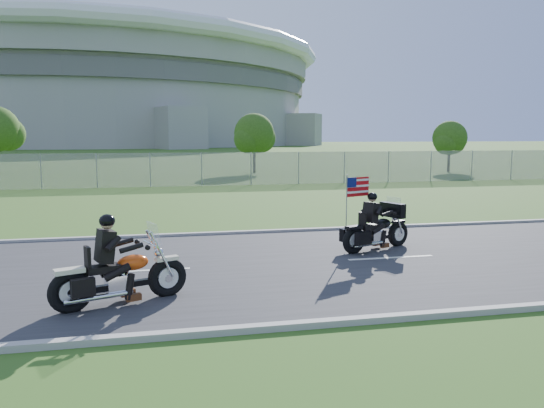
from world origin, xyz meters
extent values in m
plane|color=#38541A|center=(0.00, 0.00, 0.00)|extent=(420.00, 420.00, 0.00)
cube|color=#28282B|center=(0.00, 0.00, 0.02)|extent=(120.00, 8.00, 0.04)
cube|color=#9E9B93|center=(0.00, 4.05, 0.05)|extent=(120.00, 0.18, 0.12)
cube|color=#9E9B93|center=(0.00, -4.05, 0.05)|extent=(120.00, 0.18, 0.12)
cube|color=gray|center=(-5.00, 20.00, 1.00)|extent=(60.00, 0.03, 2.00)
cylinder|color=#A3A099|center=(-20.00, 170.00, 10.00)|extent=(130.00, 130.00, 20.00)
cylinder|color=#605E5B|center=(-20.00, 170.00, 17.00)|extent=(132.00, 132.00, 4.00)
cylinder|color=#A3A099|center=(-20.00, 170.00, 23.00)|extent=(134.00, 134.00, 6.00)
torus|color=white|center=(-20.00, 170.00, 27.00)|extent=(140.40, 140.40, 4.40)
cylinder|color=#382316|center=(6.00, 30.00, 1.26)|extent=(0.22, 0.22, 2.52)
sphere|color=#264512|center=(6.00, 30.00, 3.15)|extent=(3.20, 3.20, 3.20)
sphere|color=#264512|center=(6.64, 30.48, 2.79)|extent=(2.40, 2.40, 2.40)
sphere|color=#264512|center=(5.44, 29.60, 2.70)|extent=(2.24, 2.24, 2.24)
sphere|color=#264512|center=(-13.28, 34.54, 3.10)|extent=(2.70, 2.70, 2.70)
cylinder|color=#382316|center=(22.00, 28.00, 1.12)|extent=(0.22, 0.22, 2.24)
sphere|color=#264512|center=(22.00, 28.00, 2.80)|extent=(2.80, 2.80, 2.80)
sphere|color=#264512|center=(22.56, 28.42, 2.48)|extent=(2.10, 2.10, 2.10)
sphere|color=#264512|center=(21.51, 27.65, 2.40)|extent=(1.96, 1.96, 1.96)
torus|color=black|center=(-1.43, -1.96, 0.39)|extent=(0.77, 0.44, 0.76)
torus|color=black|center=(-3.06, -2.57, 0.39)|extent=(0.77, 0.44, 0.76)
ellipsoid|color=#E64C10|center=(-2.04, -2.19, 0.76)|extent=(0.65, 0.51, 0.29)
cube|color=black|center=(-2.53, -2.37, 0.72)|extent=(0.64, 0.49, 0.12)
cube|color=black|center=(-2.49, -2.36, 1.12)|extent=(0.37, 0.47, 0.56)
sphere|color=black|center=(-2.44, -2.34, 1.56)|extent=(0.36, 0.36, 0.28)
cube|color=silver|center=(-1.65, -2.04, 1.25)|extent=(0.20, 0.46, 0.41)
torus|color=black|center=(4.79, 1.31, 0.37)|extent=(0.72, 0.43, 0.71)
torus|color=black|center=(3.29, 0.69, 0.37)|extent=(0.72, 0.43, 0.71)
ellipsoid|color=black|center=(4.24, 1.08, 0.71)|extent=(0.61, 0.49, 0.27)
cube|color=black|center=(3.78, 0.89, 0.67)|extent=(0.60, 0.46, 0.11)
cube|color=black|center=(3.82, 0.91, 1.04)|extent=(0.36, 0.44, 0.53)
sphere|color=black|center=(3.86, 0.93, 1.46)|extent=(0.34, 0.34, 0.26)
cube|color=black|center=(4.57, 1.22, 1.04)|extent=(0.48, 0.79, 0.38)
cube|color=#B70C11|center=(3.48, 0.98, 1.71)|extent=(0.72, 0.31, 0.50)
camera|label=1|loc=(-1.54, -11.84, 3.04)|focal=35.00mm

